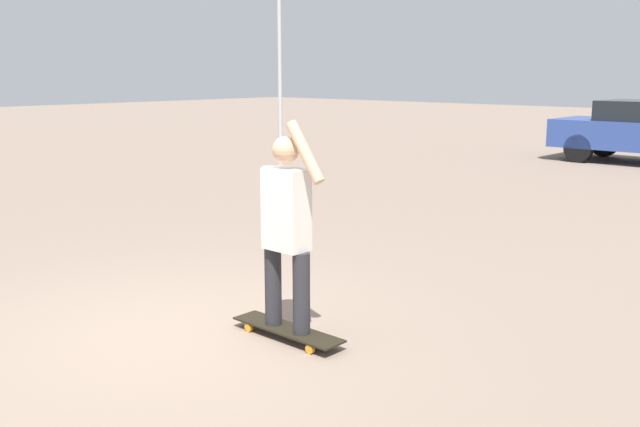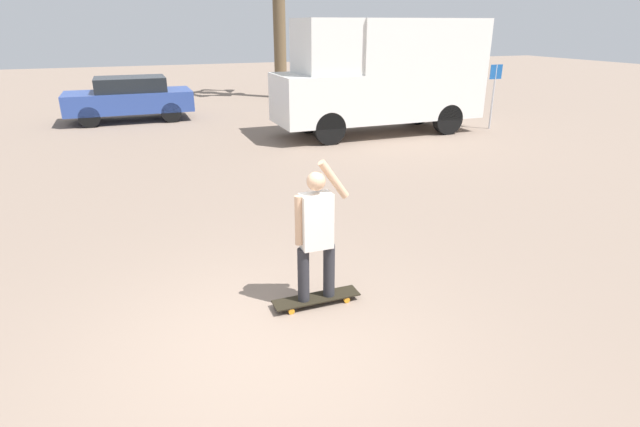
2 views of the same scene
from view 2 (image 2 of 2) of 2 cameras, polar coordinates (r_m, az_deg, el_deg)
The scene contains 6 objects.
ground_plane at distance 5.49m, azimuth -6.57°, elevation -14.99°, with size 80.00×80.00×0.00m, color gray.
skateboard at distance 6.16m, azimuth -0.41°, elevation -9.66°, with size 1.07×0.26×0.09m.
person_skateboarder at distance 5.75m, azimuth -0.44°, elevation -1.86°, with size 0.65×0.22×1.72m.
camper_van at distance 15.67m, azimuth 7.37°, elevation 15.65°, with size 6.33×2.04×3.35m.
parked_car_blue at distance 18.95m, azimuth -20.93°, elevation 12.27°, with size 4.19×1.86×1.49m.
street_sign at distance 17.19m, azimuth 19.27°, elevation 13.45°, with size 0.44×0.06×2.01m.
Camera 2 is at (-1.02, -4.34, 3.21)m, focal length 28.00 mm.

